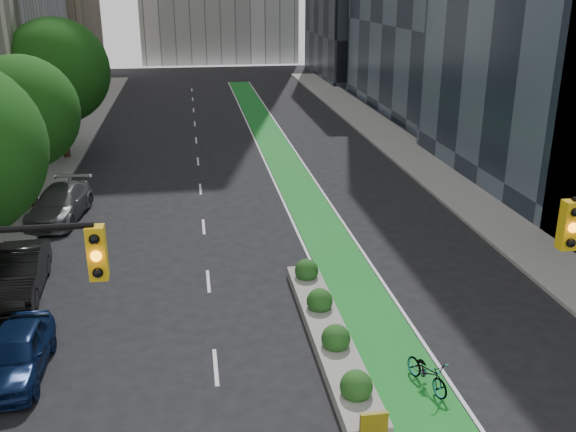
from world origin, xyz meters
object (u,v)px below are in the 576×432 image
object	(u,v)px
median_planter	(328,330)
parked_car_left_near	(16,353)
bicycle	(427,372)
parked_car_left_far	(60,204)
parked_car_left_mid	(17,273)

from	to	relation	value
median_planter	parked_car_left_near	distance (m)	9.49
bicycle	parked_car_left_far	xyz separation A→B (m)	(-12.83, 16.11, 0.31)
parked_car_left_far	parked_car_left_near	bearing A→B (deg)	-77.90
median_planter	bicycle	size ratio (longest dim) A/B	5.66
median_planter	parked_car_left_far	xyz separation A→B (m)	(-10.58, 13.17, 0.41)
parked_car_left_far	bicycle	bearing A→B (deg)	-43.98
parked_car_left_near	bicycle	bearing A→B (deg)	-11.48
median_planter	bicycle	distance (m)	3.70
bicycle	parked_car_left_mid	bearing A→B (deg)	131.82
parked_car_left_far	median_planter	bearing A→B (deg)	-43.75
median_planter	bicycle	world-z (taller)	median_planter
parked_car_left_mid	parked_car_left_far	world-z (taller)	parked_car_left_mid
parked_car_left_mid	parked_car_left_far	distance (m)	8.18
bicycle	parked_car_left_near	distance (m)	11.97
parked_car_left_near	median_planter	bearing A→B (deg)	3.32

